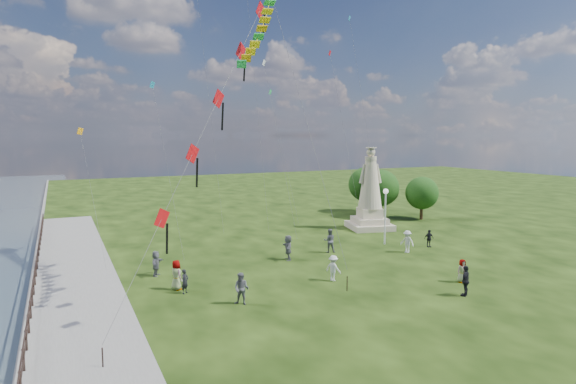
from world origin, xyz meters
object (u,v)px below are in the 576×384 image
person_3 (466,281)px  person_10 (176,275)px  statue (370,198)px  person_11 (288,248)px  person_0 (185,281)px  person_1 (242,289)px  person_8 (407,242)px  person_4 (462,271)px  lamppost (385,204)px  person_2 (333,268)px  person_9 (429,238)px  person_5 (156,263)px  person_7 (329,241)px

person_3 → person_10: person_10 is taller
statue → person_11: bearing=-135.3°
person_0 → person_1: (2.33, -3.23, 0.17)m
person_8 → person_1: bearing=-93.6°
person_4 → lamppost: bearing=80.9°
statue → person_2: bearing=-118.3°
person_3 → person_4: person_3 is taller
lamppost → statue: bearing=65.2°
person_9 → person_5: bearing=-174.1°
person_11 → person_0: bearing=-48.6°
person_9 → person_2: bearing=-149.6°
person_10 → person_11: (9.08, 3.39, 0.03)m
person_4 → person_11: 12.29m
person_3 → person_11: bearing=-93.3°
person_1 → person_3: 12.87m
person_1 → person_2: 6.99m
person_0 → person_4: 17.16m
statue → person_8: statue is taller
statue → lamppost: 6.93m
statue → person_2: statue is taller
person_5 → person_8: size_ratio=0.95×
statue → person_2: 18.20m
person_1 → person_8: size_ratio=1.01×
statue → person_10: 24.28m
person_7 → person_8: size_ratio=1.07×
person_5 → person_11: bearing=-61.2°
person_2 → person_11: size_ratio=0.88×
person_3 → person_8: 10.41m
person_0 → person_9: (21.14, 2.92, 0.01)m
person_2 → person_3: 7.92m
person_5 → person_7: bearing=-58.2°
person_2 → person_1: bearing=77.0°
person_0 → person_7: 13.68m
person_3 → person_4: bearing=-160.7°
person_3 → person_7: size_ratio=0.95×
person_1 → person_11: size_ratio=0.95×
person_5 → person_11: size_ratio=0.90×
person_8 → person_0: bearing=-105.6°
person_3 → person_11: person_11 is taller
lamppost → person_7: lamppost is taller
person_9 → lamppost: bearing=147.4°
person_5 → person_10: 3.54m
person_0 → person_11: bearing=-12.8°
lamppost → person_2: size_ratio=2.89×
person_0 → person_2: 9.28m
person_1 → person_10: person_10 is taller
person_1 → person_11: (6.45, 7.50, 0.04)m
statue → person_8: bearing=-93.8°
person_9 → person_10: size_ratio=0.80×
person_4 → person_11: size_ratio=0.79×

